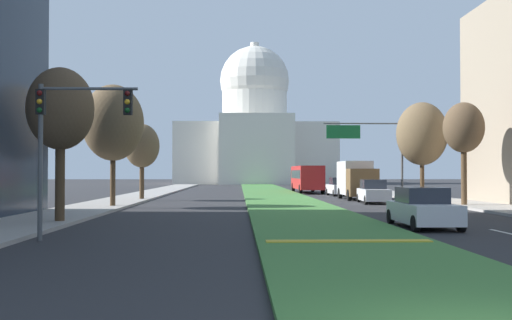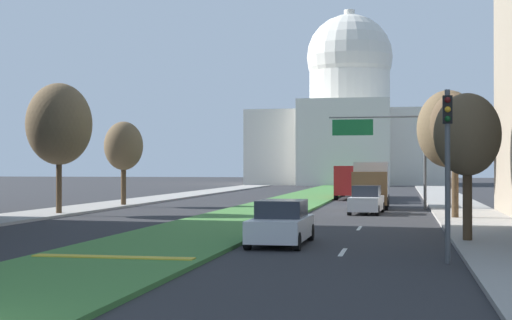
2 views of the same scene
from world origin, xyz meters
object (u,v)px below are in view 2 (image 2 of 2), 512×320
Objects in this scene: street_tree_right_near at (467,136)px; sedan_lead_stopped at (281,224)px; traffic_light_near_right at (448,153)px; box_truck_delivery at (371,184)px; city_bus at (353,179)px; street_tree_left_far at (124,146)px; sedan_distant at (374,192)px; street_tree_right_far at (448,129)px; sedan_midblock at (367,201)px; street_tree_left_mid at (59,124)px; overhead_guide_sign at (387,140)px; street_tree_right_mid at (455,125)px; capitol_building at (349,123)px.

street_tree_right_near reaches higher than sedan_lead_stopped.
traffic_light_near_right reaches higher than box_truck_delivery.
traffic_light_near_right is 0.47× the size of city_bus.
street_tree_left_far is 20.28m from sedan_distant.
box_truck_delivery is (-5.13, 1.32, -3.72)m from street_tree_right_far.
sedan_midblock is 1.02× the size of sedan_distant.
street_tree_right_near is 24.24m from box_truck_delivery.
street_tree_right_far is at bearing 72.70° from sedan_lead_stopped.
street_tree_left_mid is at bearing 138.43° from sedan_lead_stopped.
sedan_midblock is at bearing -101.78° from overhead_guide_sign.
sedan_distant is (17.79, 19.39, -4.58)m from street_tree_left_mid.
city_bus is (-6.81, 39.75, -2.29)m from street_tree_right_near.
street_tree_right_mid is (3.79, -10.10, 0.45)m from overhead_guide_sign.
street_tree_left_mid reaches higher than city_bus.
traffic_light_near_right is at bearing -40.65° from street_tree_left_mid.
sedan_midblock is (-1.17, -5.59, -3.88)m from overhead_guide_sign.
street_tree_right_near is at bearing -79.23° from box_truck_delivery.
city_bus is (4.19, -56.48, -8.30)m from capitol_building.
sedan_distant is 0.70× the size of box_truck_delivery.
capitol_building is 5.54× the size of street_tree_right_near.
box_truck_delivery is at bearing 84.77° from sedan_lead_stopped.
sedan_midblock is at bearing 137.73° from street_tree_right_mid.
overhead_guide_sign is at bearing 94.56° from traffic_light_near_right.
street_tree_left_mid is 0.98× the size of street_tree_right_far.
traffic_light_near_right reaches higher than sedan_distant.
box_truck_delivery is (6.50, -72.52, -8.40)m from capitol_building.
sedan_midblock is (-4.54, 17.37, -3.24)m from street_tree_right_near.
city_bus is (-2.27, 22.38, 0.96)m from sedan_midblock.
sedan_lead_stopped is 1.02× the size of sedan_midblock.
overhead_guide_sign is (7.63, -73.27, -5.38)m from capitol_building.
street_tree_right_near is 22.44m from street_tree_right_far.
sedan_lead_stopped is (-6.81, -1.50, -3.28)m from street_tree_right_near.
street_tree_right_mid reaches higher than sedan_lead_stopped.
city_bus is (-2.31, 16.04, 0.09)m from box_truck_delivery.
sedan_lead_stopped is at bearing -41.57° from street_tree_left_mid.
sedan_midblock is at bearing -84.20° from city_bus.
street_tree_right_near is at bearing 79.92° from traffic_light_near_right.
capitol_building is 4.56× the size of street_tree_right_mid.
box_truck_delivery is (17.61, 1.57, -2.67)m from street_tree_left_far.
street_tree_left_far is 18.55m from sedan_midblock.
street_tree_left_far reaches higher than sedan_lead_stopped.
city_bus is at bearing 101.58° from overhead_guide_sign.
sedan_midblock is at bearing -89.87° from sedan_distant.
traffic_light_near_right is 6.13m from street_tree_right_near.
capitol_building is 3.99× the size of street_tree_left_mid.
traffic_light_near_right is 46.13m from city_bus.
capitol_building is 73.87m from overhead_guide_sign.
street_tree_right_mid reaches higher than sedan_midblock.
street_tree_left_far is (-22.53, 9.27, -0.79)m from street_tree_right_mid.
sedan_lead_stopped is (-3.44, -24.45, -3.91)m from overhead_guide_sign.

